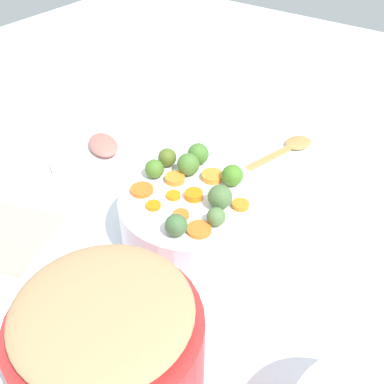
{
  "coord_description": "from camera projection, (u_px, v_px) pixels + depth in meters",
  "views": [
    {
      "loc": [
        0.36,
        -0.52,
        0.6
      ],
      "look_at": [
        -0.0,
        -0.03,
        0.11
      ],
      "focal_mm": 44.03,
      "sensor_mm": 36.0,
      "label": 1
    }
  ],
  "objects": [
    {
      "name": "tabletop",
      "position": [
        202.0,
        230.0,
        0.86
      ],
      "size": [
        2.4,
        2.4,
        0.02
      ],
      "primitive_type": "cube",
      "color": "white",
      "rests_on": "ground"
    },
    {
      "name": "serving_bowl_carrots",
      "position": [
        192.0,
        216.0,
        0.81
      ],
      "size": [
        0.25,
        0.25,
        0.08
      ],
      "primitive_type": "cylinder",
      "color": "white",
      "rests_on": "tabletop"
    },
    {
      "name": "metal_pot",
      "position": [
        110.0,
        353.0,
        0.58
      ],
      "size": [
        0.23,
        0.23,
        0.13
      ],
      "primitive_type": "cylinder",
      "color": "red",
      "rests_on": "tabletop"
    },
    {
      "name": "stuffing_mound",
      "position": [
        102.0,
        311.0,
        0.53
      ],
      "size": [
        0.21,
        0.21,
        0.04
      ],
      "primitive_type": "ellipsoid",
      "color": "tan",
      "rests_on": "metal_pot"
    },
    {
      "name": "carrot_slice_0",
      "position": [
        199.0,
        229.0,
        0.72
      ],
      "size": [
        0.05,
        0.05,
        0.01
      ],
      "primitive_type": "cylinder",
      "rotation": [
        0.0,
        0.0,
        4.19
      ],
      "color": "orange",
      "rests_on": "serving_bowl_carrots"
    },
    {
      "name": "carrot_slice_1",
      "position": [
        212.0,
        176.0,
        0.82
      ],
      "size": [
        0.05,
        0.05,
        0.01
      ],
      "primitive_type": "cylinder",
      "rotation": [
        0.0,
        0.0,
        4.93
      ],
      "color": "orange",
      "rests_on": "serving_bowl_carrots"
    },
    {
      "name": "carrot_slice_2",
      "position": [
        142.0,
        190.0,
        0.8
      ],
      "size": [
        0.05,
        0.05,
        0.01
      ],
      "primitive_type": "cylinder",
      "rotation": [
        0.0,
        0.0,
        5.23
      ],
      "color": "orange",
      "rests_on": "serving_bowl_carrots"
    },
    {
      "name": "carrot_slice_3",
      "position": [
        173.0,
        195.0,
        0.78
      ],
      "size": [
        0.03,
        0.03,
        0.01
      ],
      "primitive_type": "cylinder",
      "rotation": [
        0.0,
        0.0,
        3.66
      ],
      "color": "orange",
      "rests_on": "serving_bowl_carrots"
    },
    {
      "name": "carrot_slice_4",
      "position": [
        181.0,
        215.0,
        0.74
      ],
      "size": [
        0.03,
        0.03,
        0.01
      ],
      "primitive_type": "cylinder",
      "rotation": [
        0.0,
        0.0,
        3.05
      ],
      "color": "orange",
      "rests_on": "serving_bowl_carrots"
    },
    {
      "name": "carrot_slice_5",
      "position": [
        153.0,
        206.0,
        0.76
      ],
      "size": [
        0.03,
        0.03,
        0.01
      ],
      "primitive_type": "cylinder",
      "rotation": [
        0.0,
        0.0,
        0.26
      ],
      "color": "orange",
      "rests_on": "serving_bowl_carrots"
    },
    {
      "name": "carrot_slice_6",
      "position": [
        240.0,
        205.0,
        0.76
      ],
      "size": [
        0.03,
        0.03,
        0.01
      ],
      "primitive_type": "cylinder",
      "rotation": [
        0.0,
        0.0,
        0.14
      ],
      "color": "orange",
      "rests_on": "serving_bowl_carrots"
    },
    {
      "name": "carrot_slice_7",
      "position": [
        175.0,
        179.0,
        0.82
      ],
      "size": [
        0.04,
        0.04,
        0.01
      ],
      "primitive_type": "cylinder",
      "rotation": [
        0.0,
        0.0,
        0.26
      ],
      "color": "orange",
      "rests_on": "serving_bowl_carrots"
    },
    {
      "name": "carrot_slice_8",
      "position": [
        193.0,
        195.0,
        0.78
      ],
      "size": [
        0.04,
        0.04,
        0.01
      ],
      "primitive_type": "cylinder",
      "rotation": [
        0.0,
        0.0,
        5.42
      ],
      "color": "orange",
      "rests_on": "serving_bowl_carrots"
    },
    {
      "name": "brussels_sprout_0",
      "position": [
        216.0,
        217.0,
        0.72
      ],
      "size": [
        0.03,
        0.03,
        0.03
      ],
      "primitive_type": "sphere",
      "color": "#557A42",
      "rests_on": "serving_bowl_carrots"
    },
    {
      "name": "brussels_sprout_1",
      "position": [
        154.0,
        169.0,
        0.82
      ],
      "size": [
        0.03,
        0.03,
        0.03
      ],
      "primitive_type": "sphere",
      "color": "#4C7C2B",
      "rests_on": "serving_bowl_carrots"
    },
    {
      "name": "brussels_sprout_2",
      "position": [
        198.0,
        154.0,
        0.85
      ],
      "size": [
        0.04,
        0.04,
        0.04
      ],
      "primitive_type": "sphere",
      "color": "#497E30",
      "rests_on": "serving_bowl_carrots"
    },
    {
      "name": "brussels_sprout_3",
      "position": [
        220.0,
        197.0,
        0.75
      ],
      "size": [
        0.04,
        0.04,
        0.04
      ],
      "primitive_type": "sphere",
      "color": "#4D703D",
      "rests_on": "serving_bowl_carrots"
    },
    {
      "name": "brussels_sprout_4",
      "position": [
        188.0,
        164.0,
        0.83
      ],
      "size": [
        0.04,
        0.04,
        0.04
      ],
      "primitive_type": "sphere",
      "color": "#4C7B31",
      "rests_on": "serving_bowl_carrots"
    },
    {
      "name": "brussels_sprout_5",
      "position": [
        176.0,
        225.0,
        0.71
      ],
      "size": [
        0.03,
        0.03,
        0.03
      ],
      "primitive_type": "sphere",
      "color": "#426C3D",
      "rests_on": "serving_bowl_carrots"
    },
    {
      "name": "brussels_sprout_6",
      "position": [
        167.0,
        157.0,
        0.85
      ],
      "size": [
        0.03,
        0.03,
        0.03
      ],
      "primitive_type": "sphere",
      "color": "#556B25",
      "rests_on": "serving_bowl_carrots"
    },
    {
      "name": "brussels_sprout_7",
      "position": [
        232.0,
        175.0,
        0.8
      ],
      "size": [
        0.04,
        0.04,
        0.04
      ],
      "primitive_type": "sphere",
      "color": "#4A8225",
      "rests_on": "serving_bowl_carrots"
    },
    {
      "name": "wooden_spoon",
      "position": [
        285.0,
        150.0,
        1.04
      ],
      "size": [
        0.1,
        0.27,
        0.01
      ],
      "color": "#B28849",
      "rests_on": "tabletop"
    },
    {
      "name": "ham_plate",
      "position": [
        102.0,
        157.0,
        1.02
      ],
      "size": [
        0.22,
        0.22,
        0.01
      ],
      "primitive_type": "cylinder",
      "color": "white",
      "rests_on": "tabletop"
    },
    {
      "name": "ham_slice_main",
      "position": [
        103.0,
        145.0,
        1.03
      ],
      "size": [
        0.12,
        0.1,
        0.02
      ],
      "primitive_type": "ellipsoid",
      "rotation": [
        0.0,
        0.0,
        2.62
      ],
      "color": "#C17063",
      "rests_on": "ham_plate"
    },
    {
      "name": "dish_towel",
      "position": [
        9.0,
        236.0,
        0.83
      ],
      "size": [
        0.18,
        0.19,
        0.01
      ],
      "primitive_type": "cube",
      "rotation": [
        0.0,
        0.0,
        0.33
      ],
      "color": "#CDB090",
      "rests_on": "tabletop"
    }
  ]
}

